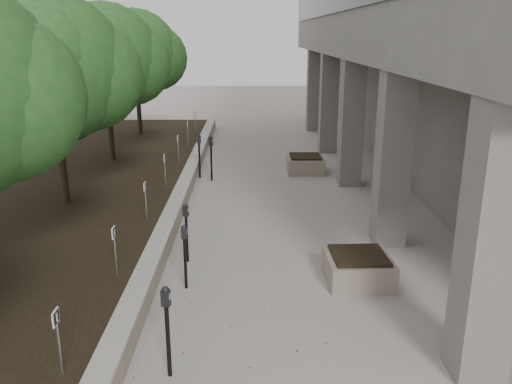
{
  "coord_description": "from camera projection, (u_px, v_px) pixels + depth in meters",
  "views": [
    {
      "loc": [
        0.16,
        -5.49,
        4.75
      ],
      "look_at": [
        0.31,
        6.6,
        1.07
      ],
      "focal_mm": 36.66,
      "sensor_mm": 36.0,
      "label": 1
    }
  ],
  "objects": [
    {
      "name": "parking_sign_6",
      "position": [
        178.0,
        149.0,
        18.3
      ],
      "size": [
        0.04,
        0.22,
        0.96
      ],
      "primitive_type": null,
      "color": "black",
      "rests_on": "planting_bed"
    },
    {
      "name": "planter_front",
      "position": [
        358.0,
        267.0,
        10.37
      ],
      "size": [
        1.3,
        1.3,
        0.59
      ],
      "primitive_type": null,
      "rotation": [
        0.0,
        0.0,
        0.03
      ],
      "color": "gray",
      "rests_on": "ground"
    },
    {
      "name": "retaining_wall",
      "position": [
        182.0,
        195.0,
        15.14
      ],
      "size": [
        0.39,
        26.0,
        0.5
      ],
      "primitive_type": null,
      "color": "gray",
      "rests_on": "ground"
    },
    {
      "name": "parking_sign_8",
      "position": [
        195.0,
        121.0,
        24.04
      ],
      "size": [
        0.04,
        0.22,
        0.96
      ],
      "primitive_type": null,
      "color": "black",
      "rests_on": "planting_bed"
    },
    {
      "name": "parking_meter_2",
      "position": [
        187.0,
        233.0,
        11.17
      ],
      "size": [
        0.15,
        0.12,
        1.32
      ],
      "primitive_type": null,
      "rotation": [
        0.0,
        0.0,
        -0.26
      ],
      "color": "black",
      "rests_on": "ground"
    },
    {
      "name": "parking_meter_5",
      "position": [
        211.0,
        158.0,
        17.39
      ],
      "size": [
        0.18,
        0.15,
        1.52
      ],
      "primitive_type": null,
      "rotation": [
        0.0,
        0.0,
        -0.36
      ],
      "color": "black",
      "rests_on": "ground"
    },
    {
      "name": "parking_sign_5",
      "position": [
        165.0,
        170.0,
        15.43
      ],
      "size": [
        0.04,
        0.22,
        0.96
      ],
      "primitive_type": null,
      "color": "black",
      "rests_on": "planting_bed"
    },
    {
      "name": "parking_meter_3",
      "position": [
        185.0,
        257.0,
        9.98
      ],
      "size": [
        0.14,
        0.1,
        1.31
      ],
      "primitive_type": null,
      "rotation": [
        0.0,
        0.0,
        0.08
      ],
      "color": "black",
      "rests_on": "ground"
    },
    {
      "name": "crabapple_tree_3",
      "position": [
        55.0,
        100.0,
        13.32
      ],
      "size": [
        4.6,
        4.0,
        5.44
      ],
      "primitive_type": null,
      "color": "#20531F",
      "rests_on": "planting_bed"
    },
    {
      "name": "parking_sign_7",
      "position": [
        188.0,
        133.0,
        21.17
      ],
      "size": [
        0.04,
        0.22,
        0.96
      ],
      "primitive_type": null,
      "color": "black",
      "rests_on": "planting_bed"
    },
    {
      "name": "berry_scatter",
      "position": [
        238.0,
        260.0,
        11.41
      ],
      "size": [
        3.3,
        14.1,
        0.02
      ],
      "primitive_type": null,
      "color": "maroon",
      "rests_on": "ground"
    },
    {
      "name": "parking_sign_3",
      "position": [
        115.0,
        251.0,
        9.69
      ],
      "size": [
        0.04,
        0.22,
        0.96
      ],
      "primitive_type": null,
      "color": "black",
      "rests_on": "planting_bed"
    },
    {
      "name": "planting_bed",
      "position": [
        55.0,
        197.0,
        15.11
      ],
      "size": [
        7.0,
        26.0,
        0.4
      ],
      "primitive_type": "cube",
      "color": "black",
      "rests_on": "ground"
    },
    {
      "name": "parking_meter_4",
      "position": [
        199.0,
        156.0,
        17.69
      ],
      "size": [
        0.17,
        0.14,
        1.53
      ],
      "primitive_type": null,
      "rotation": [
        0.0,
        0.0,
        0.25
      ],
      "color": "black",
      "rests_on": "ground"
    },
    {
      "name": "planter_back",
      "position": [
        305.0,
        164.0,
        18.62
      ],
      "size": [
        1.29,
        1.29,
        0.6
      ],
      "primitive_type": null,
      "rotation": [
        0.0,
        0.0,
        -0.0
      ],
      "color": "gray",
      "rests_on": "ground"
    },
    {
      "name": "parking_meter_1",
      "position": [
        168.0,
        332.0,
        7.36
      ],
      "size": [
        0.16,
        0.13,
        1.43
      ],
      "primitive_type": null,
      "rotation": [
        0.0,
        0.0,
        -0.23
      ],
      "color": "black",
      "rests_on": "ground"
    },
    {
      "name": "parking_sign_4",
      "position": [
        146.0,
        201.0,
        12.56
      ],
      "size": [
        0.04,
        0.22,
        0.96
      ],
      "primitive_type": null,
      "color": "black",
      "rests_on": "planting_bed"
    },
    {
      "name": "crabapple_tree_5",
      "position": [
        136.0,
        72.0,
        22.88
      ],
      "size": [
        4.6,
        4.0,
        5.44
      ],
      "primitive_type": null,
      "color": "#20531F",
      "rests_on": "planting_bed"
    },
    {
      "name": "crabapple_tree_4",
      "position": [
        107.0,
        83.0,
        18.1
      ],
      "size": [
        4.6,
        4.0,
        5.44
      ],
      "primitive_type": null,
      "color": "#20531F",
      "rests_on": "planting_bed"
    },
    {
      "name": "parking_sign_2",
      "position": [
        59.0,
        343.0,
        6.82
      ],
      "size": [
        0.04,
        0.22,
        0.96
      ],
      "primitive_type": null,
      "color": "black",
      "rests_on": "planting_bed"
    }
  ]
}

